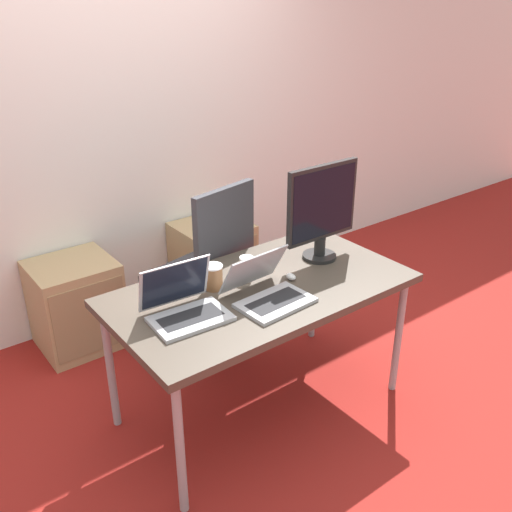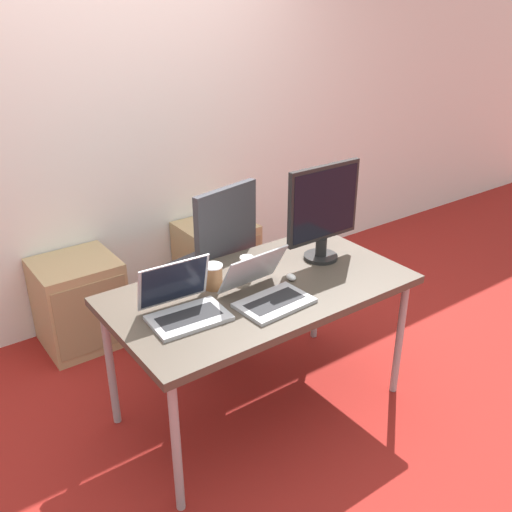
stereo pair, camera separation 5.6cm
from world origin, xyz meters
TOP-DOWN VIEW (x-y plane):
  - ground_plane at (0.00, 0.00)m, footprint 14.00×14.00m
  - wall_back at (0.00, 1.42)m, footprint 10.00×0.05m
  - desk at (0.00, 0.00)m, footprint 1.48×0.80m
  - office_chair at (0.06, 0.65)m, footprint 0.57×0.60m
  - cabinet_left at (-0.54, 1.16)m, footprint 0.48×0.45m
  - cabinet_right at (0.47, 1.16)m, footprint 0.48×0.45m
  - laptop_left at (-0.44, -0.01)m, footprint 0.35×0.30m
  - laptop_right at (-0.05, -0.12)m, footprint 0.35×0.35m
  - monitor at (0.45, 0.07)m, footprint 0.45×0.18m
  - mouse at (0.16, -0.03)m, footprint 0.04×0.06m
  - coffee_cup_white at (0.00, 0.12)m, footprint 0.07×0.07m
  - coffee_cup_brown at (-0.19, 0.12)m, footprint 0.09×0.09m

SIDE VIEW (x-z plane):
  - ground_plane at x=0.00m, z-range 0.00..0.00m
  - cabinet_left at x=-0.54m, z-range 0.00..0.56m
  - cabinet_right at x=0.47m, z-range 0.00..0.56m
  - office_chair at x=0.06m, z-range -0.13..0.96m
  - desk at x=0.00m, z-range 0.31..1.05m
  - mouse at x=0.16m, z-range 0.73..0.76m
  - laptop_right at x=-0.05m, z-range 0.67..0.89m
  - laptop_left at x=-0.44m, z-range 0.66..0.90m
  - coffee_cup_white at x=0.00m, z-range 0.73..0.85m
  - coffee_cup_brown at x=-0.19m, z-range 0.73..0.86m
  - monitor at x=0.45m, z-range 0.75..1.27m
  - wall_back at x=0.00m, z-range 0.00..2.60m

